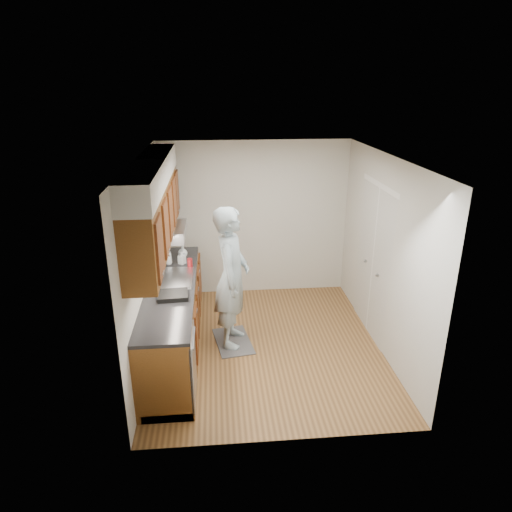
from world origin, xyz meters
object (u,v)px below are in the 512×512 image
(person, at_px, (232,268))
(soap_bottle_b, at_px, (182,257))
(soap_bottle_a, at_px, (168,256))
(soda_can, at_px, (190,263))
(dish_rack, at_px, (173,295))
(soap_bottle_c, at_px, (183,251))

(person, bearing_deg, soap_bottle_b, 59.18)
(soap_bottle_a, bearing_deg, soda_can, -27.81)
(person, height_order, soda_can, person)
(person, relative_size, soda_can, 16.50)
(person, relative_size, soap_bottle_b, 11.42)
(soap_bottle_a, relative_size, soda_can, 1.92)
(person, relative_size, dish_rack, 6.10)
(soap_bottle_a, xyz_separation_m, soap_bottle_c, (0.18, 0.25, -0.03))
(person, xyz_separation_m, soap_bottle_b, (-0.67, 0.58, -0.05))
(soap_bottle_b, bearing_deg, soap_bottle_a, 177.58)
(soap_bottle_a, distance_m, dish_rack, 1.09)
(soap_bottle_c, bearing_deg, person, -51.23)
(soap_bottle_a, xyz_separation_m, soda_can, (0.30, -0.16, -0.06))
(soap_bottle_b, xyz_separation_m, soap_bottle_c, (-0.00, 0.26, -0.00))
(soap_bottle_b, xyz_separation_m, dish_rack, (-0.04, -1.07, -0.07))
(soap_bottle_c, distance_m, dish_rack, 1.33)
(soap_bottle_b, bearing_deg, dish_rack, -92.20)
(person, height_order, soap_bottle_c, person)
(soap_bottle_a, distance_m, soap_bottle_c, 0.31)
(soap_bottle_c, relative_size, soda_can, 1.39)
(soda_can, bearing_deg, soap_bottle_c, 106.63)
(soap_bottle_b, distance_m, soda_can, 0.19)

